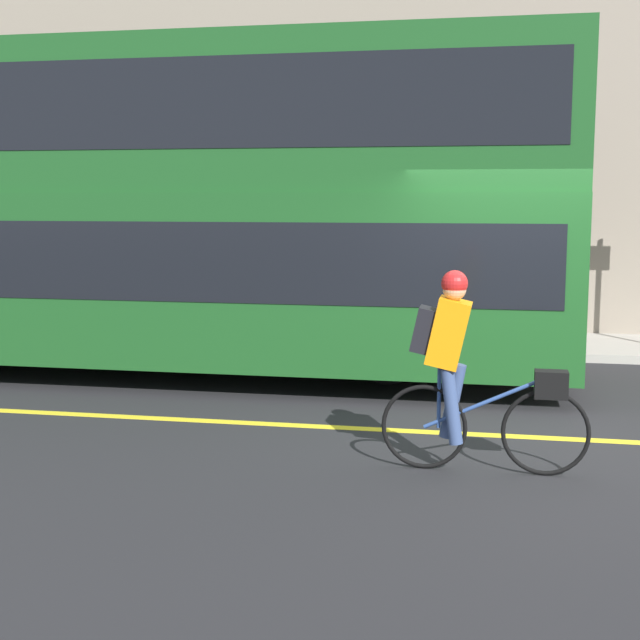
% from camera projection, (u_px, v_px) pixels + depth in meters
% --- Properties ---
extents(ground_plane, '(80.00, 80.00, 0.00)m').
position_uv_depth(ground_plane, '(525.00, 434.00, 8.40)').
color(ground_plane, '#232326').
extents(road_center_line, '(50.00, 0.14, 0.01)m').
position_uv_depth(road_center_line, '(525.00, 437.00, 8.30)').
color(road_center_line, yellow).
rests_on(road_center_line, ground_plane).
extents(sidewalk_curb, '(60.00, 1.98, 0.11)m').
position_uv_depth(sidewalk_curb, '(515.00, 345.00, 13.13)').
color(sidewalk_curb, '#A8A399').
rests_on(sidewalk_curb, ground_plane).
extents(building_facade, '(60.00, 0.30, 6.37)m').
position_uv_depth(building_facade, '(519.00, 134.00, 13.80)').
color(building_facade, gray).
rests_on(building_facade, ground_plane).
extents(bus, '(11.41, 2.47, 4.00)m').
position_uv_depth(bus, '(108.00, 198.00, 11.11)').
color(bus, black).
rests_on(bus, ground_plane).
extents(cyclist_on_bike, '(1.67, 0.32, 1.64)m').
position_uv_depth(cyclist_on_bike, '(464.00, 364.00, 7.17)').
color(cyclist_on_bike, black).
rests_on(cyclist_on_bike, ground_plane).
extents(trash_bin, '(0.51, 0.51, 0.98)m').
position_uv_depth(trash_bin, '(406.00, 306.00, 13.26)').
color(trash_bin, '#262628').
rests_on(trash_bin, sidewalk_curb).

